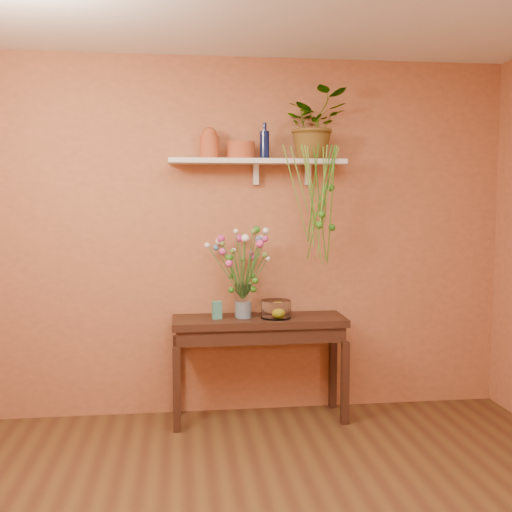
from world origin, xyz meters
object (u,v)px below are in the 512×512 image
sideboard (259,332)px  terracotta_jug (209,144)px  blue_bottle (265,144)px  glass_vase (243,303)px  glass_bowl (276,310)px  spider_plant (314,125)px  bouquet (243,253)px

sideboard → terracotta_jug: (-0.35, 0.08, 1.39)m
sideboard → blue_bottle: bearing=57.6°
glass_vase → terracotta_jug: bearing=158.6°
terracotta_jug → blue_bottle: (0.40, -0.01, -0.00)m
sideboard → blue_bottle: 1.39m
blue_bottle → glass_vase: size_ratio=1.03×
terracotta_jug → glass_bowl: (0.47, -0.13, -1.21)m
sideboard → spider_plant: spider_plant is taller
terracotta_jug → glass_bowl: 1.31m
blue_bottle → bouquet: 0.82m
blue_bottle → spider_plant: bearing=1.3°
terracotta_jug → blue_bottle: blue_bottle is taller
blue_bottle → glass_vase: bearing=-153.4°
terracotta_jug → spider_plant: size_ratio=0.44×
blue_bottle → glass_bowl: 1.22m
terracotta_jug → sideboard: bearing=-13.5°
spider_plant → bouquet: bearing=-170.7°
sideboard → spider_plant: (0.42, 0.09, 1.53)m
sideboard → blue_bottle: blue_bottle is taller
terracotta_jug → glass_vase: 1.19m
glass_bowl → sideboard: bearing=160.4°
blue_bottle → terracotta_jug: bearing=179.1°
blue_bottle → bouquet: (-0.17, -0.08, -0.80)m
glass_vase → bouquet: bearing=95.2°
terracotta_jug → bouquet: size_ratio=0.42×
spider_plant → bouquet: 1.09m
terracotta_jug → spider_plant: spider_plant is taller
spider_plant → glass_vase: size_ratio=2.01×
terracotta_jug → glass_bowl: size_ratio=1.03×
spider_plant → terracotta_jug: bearing=-179.8°
glass_bowl → blue_bottle: bearing=119.9°
blue_bottle → spider_plant: spider_plant is taller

